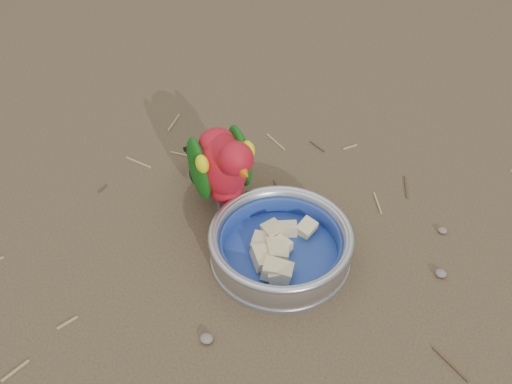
% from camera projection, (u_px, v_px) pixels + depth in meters
% --- Properties ---
extents(ground, '(60.00, 60.00, 0.00)m').
position_uv_depth(ground, '(271.00, 275.00, 0.93)').
color(ground, brown).
extents(food_bowl, '(0.23, 0.23, 0.02)m').
position_uv_depth(food_bowl, '(280.00, 255.00, 0.95)').
color(food_bowl, '#B2B2BA').
rests_on(food_bowl, ground).
extents(bowl_wall, '(0.23, 0.23, 0.04)m').
position_uv_depth(bowl_wall, '(281.00, 243.00, 0.93)').
color(bowl_wall, '#B2B2BA').
rests_on(bowl_wall, food_bowl).
extents(fruit_wedges, '(0.14, 0.14, 0.03)m').
position_uv_depth(fruit_wedges, '(281.00, 246.00, 0.93)').
color(fruit_wedges, beige).
rests_on(fruit_wedges, food_bowl).
extents(lory_parrot, '(0.24, 0.22, 0.18)m').
position_uv_depth(lory_parrot, '(223.00, 172.00, 0.98)').
color(lory_parrot, '#AE101E').
rests_on(lory_parrot, ground).
extents(ground_debris, '(0.90, 0.80, 0.01)m').
position_uv_depth(ground_debris, '(297.00, 259.00, 0.95)').
color(ground_debris, '#A18753').
rests_on(ground_debris, ground).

